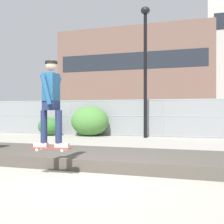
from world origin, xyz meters
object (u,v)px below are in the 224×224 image
object	(u,v)px
shrub_left	(49,126)
skateboard	(51,148)
skater	(51,98)
street_lamp	(145,55)
shrub_center	(90,121)
parked_car_near	(107,118)

from	to	relation	value
shrub_left	skateboard	bearing A→B (deg)	-59.64
skater	shrub_left	bearing A→B (deg)	120.36
skateboard	street_lamp	world-z (taller)	street_lamp
skateboard	skater	bearing A→B (deg)	-90.00
shrub_left	shrub_center	bearing A→B (deg)	9.30
shrub_center	street_lamp	bearing A→B (deg)	-2.26
skateboard	street_lamp	xyz separation A→B (m)	(-0.06, 8.94, 3.37)
parked_car_near	shrub_center	xyz separation A→B (m)	(0.33, -3.54, -0.09)
street_lamp	skateboard	bearing A→B (deg)	-89.58
shrub_center	shrub_left	bearing A→B (deg)	-170.70
skateboard	skater	distance (m)	0.98
parked_car_near	shrub_left	bearing A→B (deg)	-114.88
skater	parked_car_near	bearing A→B (deg)	104.67
skateboard	shrub_left	bearing A→B (deg)	120.36
shrub_center	skateboard	bearing A→B (deg)	-71.88
shrub_left	shrub_center	xyz separation A→B (m)	(2.14, 0.35, 0.29)
skateboard	street_lamp	size ratio (longest dim) A/B	0.13
parked_car_near	shrub_center	size ratio (longest dim) A/B	2.29
skateboard	parked_car_near	bearing A→B (deg)	104.67
skateboard	parked_car_near	xyz separation A→B (m)	(-3.30, 12.59, 0.29)
shrub_left	skater	bearing A→B (deg)	-59.64
parked_car_near	skater	bearing A→B (deg)	-75.33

